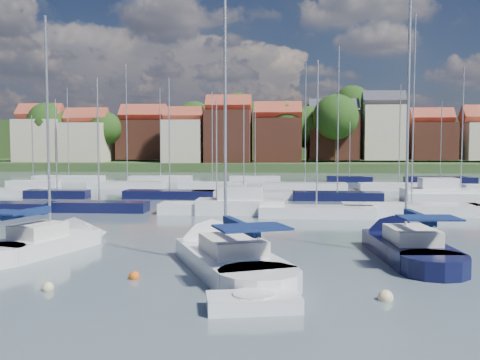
{
  "coord_description": "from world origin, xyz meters",
  "views": [
    {
      "loc": [
        -1.97,
        -22.37,
        5.58
      ],
      "look_at": [
        -4.88,
        14.0,
        3.14
      ],
      "focal_mm": 40.0,
      "sensor_mm": 36.0,
      "label": 1
    }
  ],
  "objects": [
    {
      "name": "ground",
      "position": [
        0.0,
        40.0,
        0.0
      ],
      "size": [
        260.0,
        260.0,
        0.0
      ],
      "primitive_type": "plane",
      "color": "#42515A",
      "rests_on": "ground"
    },
    {
      "name": "sailboat_left",
      "position": [
        -13.95,
        4.99,
        0.36
      ],
      "size": [
        5.32,
        9.93,
        13.16
      ],
      "rotation": [
        0.0,
        0.0,
        1.26
      ],
      "color": "white",
      "rests_on": "ground"
    },
    {
      "name": "sailboat_centre",
      "position": [
        -4.94,
        2.45,
        0.35
      ],
      "size": [
        7.76,
        12.55,
        16.61
      ],
      "rotation": [
        0.0,
        0.0,
        1.97
      ],
      "color": "white",
      "rests_on": "ground"
    },
    {
      "name": "sailboat_navy",
      "position": [
        4.14,
        5.59,
        0.36
      ],
      "size": [
        3.86,
        11.4,
        15.53
      ],
      "rotation": [
        0.0,
        0.0,
        1.65
      ],
      "color": "black",
      "rests_on": "ground"
    },
    {
      "name": "tender",
      "position": [
        -2.92,
        -4.73,
        0.26
      ],
      "size": [
        3.36,
        2.04,
        0.68
      ],
      "rotation": [
        0.0,
        0.0,
        0.19
      ],
      "color": "white",
      "rests_on": "ground"
    },
    {
      "name": "buoy_b",
      "position": [
        -10.9,
        -2.93,
        0.0
      ],
      "size": [
        0.45,
        0.45,
        0.45
      ],
      "primitive_type": "sphere",
      "color": "beige",
      "rests_on": "ground"
    },
    {
      "name": "buoy_c",
      "position": [
        -8.1,
        -0.94,
        0.0
      ],
      "size": [
        0.46,
        0.46,
        0.46
      ],
      "primitive_type": "sphere",
      "color": "#D85914",
      "rests_on": "ground"
    },
    {
      "name": "buoy_d",
      "position": [
        1.74,
        -3.21,
        0.0
      ],
      "size": [
        0.55,
        0.55,
        0.55
      ],
      "primitive_type": "sphere",
      "color": "beige",
      "rests_on": "ground"
    },
    {
      "name": "buoy_e",
      "position": [
        4.57,
        7.4,
        0.0
      ],
      "size": [
        0.47,
        0.47,
        0.47
      ],
      "primitive_type": "sphere",
      "color": "#D85914",
      "rests_on": "ground"
    },
    {
      "name": "marina_field",
      "position": [
        1.91,
        35.15,
        0.43
      ],
      "size": [
        79.62,
        41.41,
        15.93
      ],
      "color": "white",
      "rests_on": "ground"
    },
    {
      "name": "far_shore_town",
      "position": [
        2.23,
        132.67,
        4.61
      ],
      "size": [
        212.46,
        90.0,
        22.27
      ],
      "color": "#354824",
      "rests_on": "ground"
    }
  ]
}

